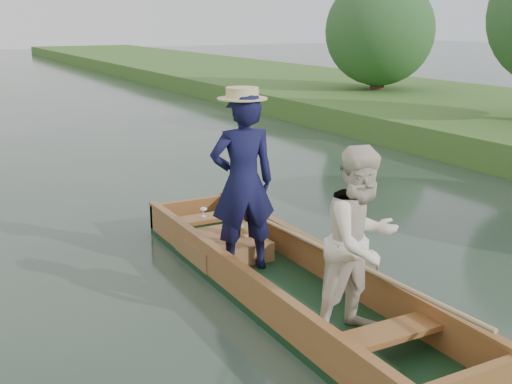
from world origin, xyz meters
name	(u,v)px	position (x,y,z in m)	size (l,w,h in m)	color
ground	(284,295)	(0.00, 0.00, 0.00)	(120.00, 120.00, 0.00)	#283D30
trees_far	(171,28)	(1.37, 6.55, 2.57)	(22.23, 10.09, 4.73)	#47331E
punt	(290,238)	(-0.01, -0.12, 0.66)	(1.12, 5.00, 2.04)	#133219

